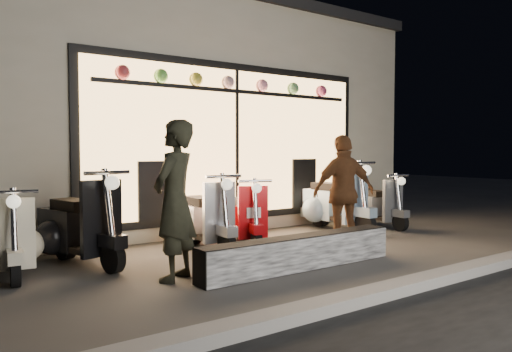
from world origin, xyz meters
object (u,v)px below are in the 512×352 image
(scooter_red, at_px, (245,217))
(man, at_px, (175,200))
(graffiti_barrier, at_px, (300,253))
(woman, at_px, (344,192))
(scooter_silver, at_px, (201,219))

(scooter_red, distance_m, man, 2.36)
(graffiti_barrier, relative_size, man, 1.57)
(graffiti_barrier, relative_size, scooter_red, 2.06)
(graffiti_barrier, bearing_deg, man, 162.99)
(graffiti_barrier, distance_m, man, 1.63)
(graffiti_barrier, bearing_deg, woman, 23.08)
(scooter_silver, bearing_deg, man, -125.25)
(woman, bearing_deg, man, 18.46)
(man, bearing_deg, scooter_red, -179.39)
(graffiti_barrier, height_order, scooter_silver, scooter_silver)
(scooter_red, bearing_deg, graffiti_barrier, -83.14)
(graffiti_barrier, xyz_separation_m, scooter_red, (0.45, 1.80, 0.19))
(scooter_silver, height_order, scooter_red, scooter_silver)
(scooter_silver, bearing_deg, woman, -35.81)
(man, relative_size, woman, 1.07)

